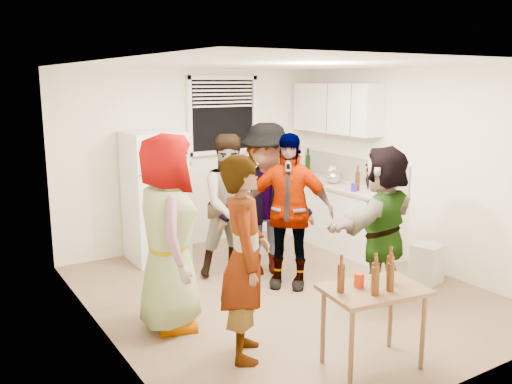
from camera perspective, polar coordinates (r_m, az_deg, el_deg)
room at (r=6.19m, az=3.01°, el=-10.56°), size 4.00×4.50×2.50m
window at (r=7.86m, az=-3.49°, el=8.07°), size 1.12×0.10×1.06m
refrigerator at (r=7.19m, az=-10.54°, el=-0.49°), size 0.70×0.70×1.70m
counter_lower at (r=7.92m, az=8.34°, el=-2.42°), size 0.60×2.20×0.86m
countertop at (r=7.82m, az=8.44°, el=0.78°), size 0.64×2.22×0.04m
backsplash at (r=7.97m, az=10.04°, el=2.39°), size 0.03×2.20×0.36m
upper_cabinets at (r=7.93m, az=8.45°, el=8.72°), size 0.34×1.60×0.70m
kettle at (r=7.79m, az=8.12°, el=0.90°), size 0.29×0.26×0.21m
paper_towel at (r=7.86m, az=8.00°, el=0.99°), size 0.11×0.11×0.23m
wine_bottle at (r=8.41m, az=5.44°, el=1.75°), size 0.08×0.08×0.32m
beer_bottle_counter at (r=7.35m, az=10.60°, el=0.17°), size 0.06×0.06×0.25m
blue_cup at (r=7.27m, az=10.26°, el=0.05°), size 0.08×0.08×0.11m
picture_frame at (r=8.14m, az=8.43°, el=1.83°), size 0.02×0.16×0.14m
trash_bin at (r=6.73m, az=17.54°, el=-6.99°), size 0.37×0.37×0.45m
serving_table at (r=4.85m, az=11.98°, el=-17.44°), size 0.89×0.66×0.69m
beer_bottle_table at (r=4.70m, az=13.86°, el=-9.22°), size 0.06×0.06×0.23m
red_cup at (r=4.55m, az=10.77°, el=-9.74°), size 0.09×0.09×0.11m
guest_grey at (r=5.48m, az=-8.90°, el=-13.73°), size 2.07×1.46×0.60m
guest_stripe at (r=4.92m, az=-1.13°, el=-16.73°), size 1.84×1.40×0.42m
guest_back_left at (r=6.77m, az=-2.46°, el=-8.55°), size 1.02×1.81×0.65m
guest_back_right at (r=6.81m, az=1.06°, el=-8.43°), size 1.75×2.15×0.69m
guest_black at (r=6.42m, az=3.25°, el=-9.72°), size 1.98×2.00×0.43m
guest_orange at (r=6.21m, az=12.85°, el=-10.75°), size 1.99×2.07×0.50m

